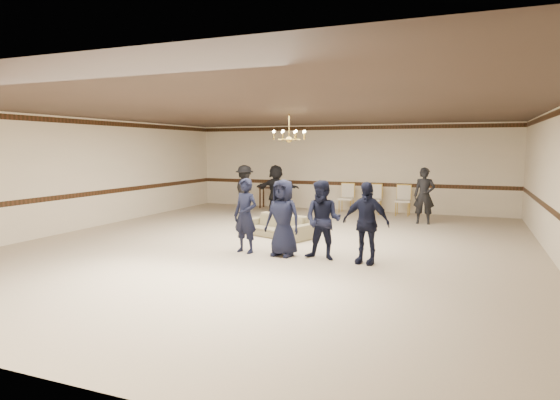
{
  "coord_description": "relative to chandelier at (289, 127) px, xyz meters",
  "views": [
    {
      "loc": [
        4.31,
        -10.34,
        2.34
      ],
      "look_at": [
        0.36,
        -0.5,
        1.16
      ],
      "focal_mm": 30.24,
      "sensor_mm": 36.0,
      "label": 1
    }
  ],
  "objects": [
    {
      "name": "console_table",
      "position": [
        -2.78,
        5.47,
        -2.46
      ],
      "size": [
        1.02,
        0.49,
        0.83
      ],
      "primitive_type": "cube",
      "rotation": [
        0.0,
        0.0,
        0.08
      ],
      "color": "#351B11",
      "rests_on": "floor"
    },
    {
      "name": "adult_left",
      "position": [
        -2.94,
        3.39,
        -2.0
      ],
      "size": [
        1.27,
        1.24,
        1.74
      ],
      "primitive_type": "imported",
      "rotation": [
        0.0,
        0.0,
        2.4
      ],
      "color": "black",
      "rests_on": "floor"
    },
    {
      "name": "banquet_chair_right",
      "position": [
        2.22,
        5.27,
        -2.35
      ],
      "size": [
        0.54,
        0.54,
        1.04
      ],
      "primitive_type": null,
      "rotation": [
        0.0,
        0.0,
        0.06
      ],
      "color": "beige",
      "rests_on": "floor"
    },
    {
      "name": "banquet_chair_mid",
      "position": [
        1.22,
        5.27,
        -2.35
      ],
      "size": [
        0.52,
        0.52,
        1.04
      ],
      "primitive_type": null,
      "rotation": [
        0.0,
        0.0,
        -0.04
      ],
      "color": "beige",
      "rests_on": "floor"
    },
    {
      "name": "boy_a",
      "position": [
        -0.29,
        -1.97,
        -2.04
      ],
      "size": [
        0.68,
        0.52,
        1.67
      ],
      "primitive_type": "imported",
      "rotation": [
        0.0,
        0.0,
        -0.22
      ],
      "color": "black",
      "rests_on": "floor"
    },
    {
      "name": "chandelier",
      "position": [
        0.0,
        0.0,
        0.0
      ],
      "size": [
        0.94,
        0.94,
        0.89
      ],
      "primitive_type": null,
      "color": "gold",
      "rests_on": "ceiling"
    },
    {
      "name": "adult_mid",
      "position": [
        -2.04,
        4.09,
        -2.0
      ],
      "size": [
        1.63,
        0.56,
        1.74
      ],
      "primitive_type": "imported",
      "rotation": [
        0.0,
        0.0,
        3.17
      ],
      "color": "black",
      "rests_on": "floor"
    },
    {
      "name": "boy_c",
      "position": [
        1.51,
        -1.97,
        -2.04
      ],
      "size": [
        0.86,
        0.7,
        1.67
      ],
      "primitive_type": "imported",
      "rotation": [
        0.0,
        0.0,
        -0.08
      ],
      "color": "black",
      "rests_on": "floor"
    },
    {
      "name": "chair_rail",
      "position": [
        0.0,
        5.99,
        -1.88
      ],
      "size": [
        12.0,
        0.02,
        0.14
      ],
      "primitive_type": "cube",
      "color": "#3A1E11",
      "rests_on": "wall_back"
    },
    {
      "name": "settee",
      "position": [
        -0.35,
        0.06,
        -2.59
      ],
      "size": [
        2.13,
        1.39,
        0.58
      ],
      "primitive_type": "imported",
      "rotation": [
        0.0,
        0.0,
        -0.34
      ],
      "color": "#77704F",
      "rests_on": "floor"
    },
    {
      "name": "banquet_chair_left",
      "position": [
        0.22,
        5.27,
        -2.35
      ],
      "size": [
        0.51,
        0.51,
        1.04
      ],
      "primitive_type": null,
      "rotation": [
        0.0,
        0.0,
        0.02
      ],
      "color": "beige",
      "rests_on": "floor"
    },
    {
      "name": "room",
      "position": [
        0.0,
        -1.0,
        -1.28
      ],
      "size": [
        12.01,
        14.01,
        3.21
      ],
      "color": "tan",
      "rests_on": "ground"
    },
    {
      "name": "boy_b",
      "position": [
        0.61,
        -1.97,
        -2.04
      ],
      "size": [
        0.88,
        0.63,
        1.67
      ],
      "primitive_type": "imported",
      "rotation": [
        0.0,
        0.0,
        -0.13
      ],
      "color": "black",
      "rests_on": "floor"
    },
    {
      "name": "crown_molding",
      "position": [
        0.0,
        5.99,
        0.21
      ],
      "size": [
        12.0,
        0.02,
        0.14
      ],
      "primitive_type": "cube",
      "color": "#3A1E11",
      "rests_on": "wall_back"
    },
    {
      "name": "adult_right",
      "position": [
        3.06,
        3.69,
        -2.0
      ],
      "size": [
        0.66,
        0.45,
        1.74
      ],
      "primitive_type": "imported",
      "rotation": [
        0.0,
        0.0,
        0.05
      ],
      "color": "black",
      "rests_on": "floor"
    },
    {
      "name": "boy_d",
      "position": [
        2.41,
        -1.97,
        -2.04
      ],
      "size": [
        1.03,
        0.54,
        1.67
      ],
      "primitive_type": "imported",
      "rotation": [
        0.0,
        0.0,
        -0.15
      ],
      "color": "black",
      "rests_on": "floor"
    }
  ]
}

